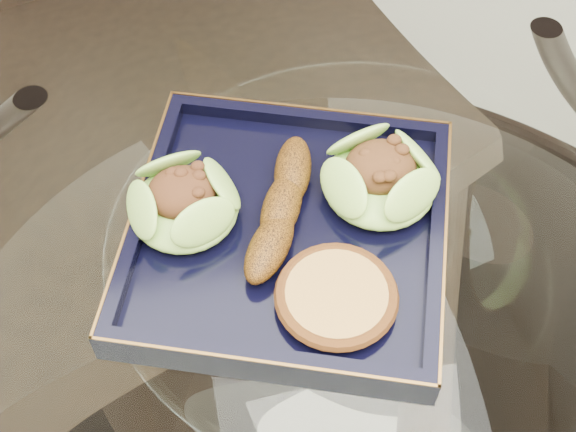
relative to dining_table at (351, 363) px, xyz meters
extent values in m
cylinder|color=white|center=(0.00, 0.00, 0.16)|extent=(1.10, 1.10, 0.01)
torus|color=black|center=(0.00, 0.00, 0.16)|extent=(1.13, 1.13, 0.02)
cylinder|color=black|center=(0.28, 0.28, -0.22)|extent=(0.04, 0.04, 0.75)
cylinder|color=black|center=(-0.28, 0.28, -0.22)|extent=(0.04, 0.04, 0.75)
cube|color=black|center=(-0.05, 0.38, -0.16)|extent=(0.47, 0.47, 0.04)
cylinder|color=black|center=(-0.18, 0.18, -0.39)|extent=(0.03, 0.03, 0.42)
cylinder|color=black|center=(0.15, 0.25, -0.39)|extent=(0.03, 0.03, 0.42)
cylinder|color=black|center=(-0.25, 0.51, -0.39)|extent=(0.03, 0.03, 0.42)
cylinder|color=black|center=(0.08, 0.58, -0.39)|extent=(0.03, 0.03, 0.42)
cube|color=black|center=(-0.06, 0.05, 0.17)|extent=(0.35, 0.35, 0.02)
ellipsoid|color=olive|center=(-0.14, 0.08, 0.20)|extent=(0.11, 0.11, 0.03)
ellipsoid|color=#5E9D2D|center=(0.03, 0.07, 0.20)|extent=(0.10, 0.10, 0.04)
ellipsoid|color=#61370A|center=(-0.06, 0.06, 0.20)|extent=(0.09, 0.15, 0.03)
cylinder|color=#C89142|center=(-0.03, -0.03, 0.19)|extent=(0.11, 0.11, 0.02)
camera|label=1|loc=(-0.13, -0.35, 0.75)|focal=50.00mm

